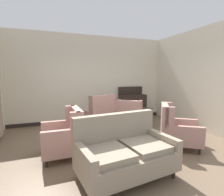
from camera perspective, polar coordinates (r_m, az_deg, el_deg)
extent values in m
plane|color=brown|center=(4.25, 3.10, -15.99)|extent=(8.02, 8.02, 0.00)
cube|color=beige|center=(6.54, -6.76, 6.12)|extent=(5.89, 0.08, 3.11)
cube|color=beige|center=(6.26, 24.68, 5.47)|extent=(0.08, 3.89, 3.11)
cube|color=black|center=(6.68, -6.46, -6.80)|extent=(5.73, 0.03, 0.12)
cylinder|color=black|center=(4.27, 2.55, -9.69)|extent=(0.96, 0.96, 0.04)
cylinder|color=black|center=(4.33, 2.54, -12.28)|extent=(0.10, 0.10, 0.37)
cube|color=black|center=(4.46, 5.30, -14.33)|extent=(0.28, 0.09, 0.07)
cube|color=black|center=(4.51, 0.04, -14.10)|extent=(0.21, 0.26, 0.07)
cube|color=black|center=(4.20, 1.83, -15.74)|extent=(0.21, 0.26, 0.07)
cylinder|color=#4C7A66|center=(4.26, 3.14, -9.31)|extent=(0.11, 0.11, 0.02)
ellipsoid|color=#4C7A66|center=(4.23, 3.15, -7.86)|extent=(0.20, 0.20, 0.20)
cylinder|color=#4C7A66|center=(4.19, 3.17, -5.79)|extent=(0.07, 0.07, 0.11)
torus|color=#4C7A66|center=(4.18, 3.17, -5.03)|extent=(0.12, 0.12, 0.02)
cube|color=gray|center=(3.07, 4.72, -19.47)|extent=(1.65, 1.06, 0.31)
cube|color=gray|center=(3.21, 1.20, -9.89)|extent=(1.57, 0.32, 0.56)
cube|color=gray|center=(2.80, -1.04, -17.60)|extent=(0.70, 0.76, 0.10)
cube|color=gray|center=(3.14, 10.66, -14.89)|extent=(0.70, 0.76, 0.10)
cube|color=gray|center=(2.64, -8.78, -18.11)|extent=(0.20, 0.80, 0.20)
cube|color=gray|center=(3.35, 16.07, -12.70)|extent=(0.20, 0.80, 0.20)
cylinder|color=black|center=(3.32, 19.17, -22.07)|extent=(0.06, 0.06, 0.14)
cylinder|color=black|center=(3.22, -10.34, -22.71)|extent=(0.06, 0.06, 0.14)
cylinder|color=black|center=(3.79, 10.78, -17.90)|extent=(0.06, 0.06, 0.14)
cube|color=tan|center=(3.91, -15.89, -13.74)|extent=(0.79, 0.83, 0.31)
cube|color=tan|center=(3.81, -11.25, -7.34)|extent=(0.14, 0.83, 0.55)
cube|color=tan|center=(4.14, -13.36, -5.30)|extent=(0.20, 0.10, 0.42)
cube|color=tan|center=(3.43, -11.73, -7.84)|extent=(0.20, 0.10, 0.42)
cube|color=tan|center=(4.17, -17.16, -8.57)|extent=(0.69, 0.10, 0.23)
cube|color=tan|center=(3.47, -16.34, -11.76)|extent=(0.69, 0.10, 0.23)
cylinder|color=black|center=(4.29, -20.51, -15.18)|extent=(0.06, 0.06, 0.14)
cylinder|color=black|center=(3.68, -20.42, -19.10)|extent=(0.06, 0.06, 0.14)
cylinder|color=black|center=(4.33, -11.94, -14.66)|extent=(0.06, 0.06, 0.14)
cylinder|color=black|center=(3.72, -10.23, -18.40)|extent=(0.06, 0.06, 0.14)
cube|color=tan|center=(4.54, 21.12, -11.21)|extent=(1.17, 1.15, 0.27)
cube|color=tan|center=(4.39, 16.57, -5.77)|extent=(0.57, 0.73, 0.60)
cube|color=tan|center=(4.04, 18.11, -5.89)|extent=(0.22, 0.20, 0.45)
cube|color=tan|center=(4.72, 17.50, -4.02)|extent=(0.22, 0.20, 0.45)
cube|color=tan|center=(4.15, 22.56, -9.66)|extent=(0.70, 0.52, 0.19)
cube|color=tan|center=(4.81, 21.32, -7.31)|extent=(0.70, 0.52, 0.19)
cylinder|color=black|center=(4.38, 26.36, -15.04)|extent=(0.06, 0.06, 0.14)
cylinder|color=black|center=(4.96, 24.75, -12.33)|extent=(0.06, 0.06, 0.14)
cylinder|color=black|center=(4.28, 16.59, -15.10)|extent=(0.06, 0.06, 0.14)
cylinder|color=black|center=(4.87, 16.24, -12.30)|extent=(0.06, 0.06, 0.14)
cube|color=tan|center=(5.58, -4.87, -7.13)|extent=(0.95, 1.05, 0.31)
cube|color=tan|center=(5.16, -2.86, -2.76)|extent=(0.77, 0.31, 0.67)
cube|color=tan|center=(5.40, -0.37, -1.44)|extent=(0.14, 0.22, 0.51)
cube|color=tan|center=(5.06, -6.59, -2.07)|extent=(0.14, 0.22, 0.51)
cube|color=tan|center=(5.73, -2.26, -4.23)|extent=(0.28, 0.80, 0.18)
cube|color=tan|center=(5.42, -8.21, -4.96)|extent=(0.28, 0.80, 0.18)
cylinder|color=black|center=(6.09, -4.09, -8.06)|extent=(0.06, 0.06, 0.14)
cylinder|color=black|center=(5.83, -9.26, -8.85)|extent=(0.06, 0.06, 0.14)
cylinder|color=black|center=(5.49, -0.15, -9.76)|extent=(0.06, 0.06, 0.14)
cylinder|color=black|center=(5.19, -5.74, -10.80)|extent=(0.06, 0.06, 0.14)
cube|color=tan|center=(5.67, 6.08, -7.09)|extent=(1.14, 1.14, 0.27)
cube|color=tan|center=(5.26, 5.19, -3.69)|extent=(0.68, 0.63, 0.54)
cube|color=tan|center=(5.26, 9.08, -3.04)|extent=(0.21, 0.22, 0.41)
cube|color=tan|center=(5.43, 1.95, -2.62)|extent=(0.21, 0.22, 0.41)
cube|color=tan|center=(5.60, 9.65, -4.96)|extent=(0.56, 0.61, 0.19)
cube|color=tan|center=(5.76, 2.91, -4.52)|extent=(0.56, 0.61, 0.19)
cylinder|color=black|center=(5.98, 9.81, -8.45)|extent=(0.06, 0.06, 0.14)
cylinder|color=black|center=(6.12, 3.97, -7.99)|extent=(0.06, 0.06, 0.14)
cylinder|color=black|center=(5.35, 8.44, -10.30)|extent=(0.06, 0.06, 0.14)
cylinder|color=black|center=(5.51, 1.95, -9.71)|extent=(0.06, 0.06, 0.14)
cylinder|color=black|center=(5.61, 10.22, -3.44)|extent=(0.56, 0.56, 0.03)
cylinder|color=black|center=(5.68, 10.14, -6.72)|extent=(0.07, 0.07, 0.63)
cylinder|color=black|center=(5.76, 10.08, -9.58)|extent=(0.36, 0.36, 0.04)
cube|color=black|center=(6.91, 6.61, -2.41)|extent=(1.02, 0.42, 0.85)
cube|color=black|center=(7.01, 5.96, 2.45)|extent=(1.02, 0.04, 0.30)
cube|color=black|center=(6.67, 3.63, -6.89)|extent=(0.06, 0.06, 0.10)
cube|color=black|center=(7.09, 10.49, -6.14)|extent=(0.06, 0.06, 0.10)
cube|color=black|center=(6.95, 2.54, -6.30)|extent=(0.06, 0.06, 0.10)
cube|color=black|center=(7.36, 9.19, -5.63)|extent=(0.06, 0.06, 0.10)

